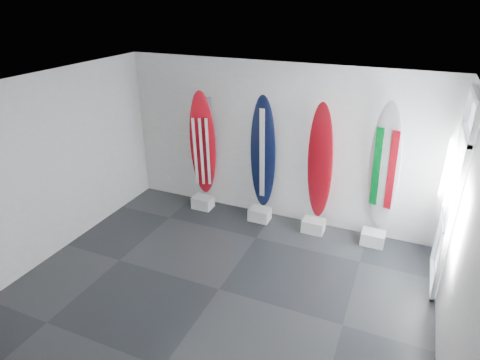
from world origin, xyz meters
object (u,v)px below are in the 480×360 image
at_px(surfboard_navy, 263,154).
at_px(surfboard_usa, 203,145).
at_px(surfboard_italy, 384,169).
at_px(surfboard_swiss, 320,163).

bearing_deg(surfboard_navy, surfboard_usa, -176.86).
relative_size(surfboard_usa, surfboard_navy, 1.00).
bearing_deg(surfboard_navy, surfboard_italy, 3.14).
relative_size(surfboard_navy, surfboard_italy, 0.95).
distance_m(surfboard_usa, surfboard_italy, 3.40).
relative_size(surfboard_swiss, surfboard_italy, 0.94).
bearing_deg(surfboard_swiss, surfboard_navy, -163.38).
distance_m(surfboard_swiss, surfboard_italy, 1.07).
xyz_separation_m(surfboard_usa, surfboard_navy, (1.26, 0.00, 0.01)).
height_order(surfboard_swiss, surfboard_italy, surfboard_italy).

